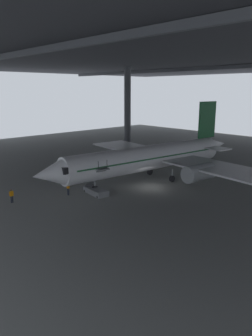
# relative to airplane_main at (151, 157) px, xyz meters

# --- Properties ---
(ground_plane) EXTENTS (110.00, 110.00, 0.00)m
(ground_plane) POSITION_rel_airplane_main_xyz_m (2.07, -2.47, -3.31)
(ground_plane) COLOR slate
(hangar_structure) EXTENTS (121.00, 99.00, 18.36)m
(hangar_structure) POSITION_rel_airplane_main_xyz_m (2.01, 11.26, 14.43)
(hangar_structure) COLOR #4C4F54
(hangar_structure) RESTS_ON ground_plane
(airplane_main) EXTENTS (32.78, 33.79, 10.69)m
(airplane_main) POSITION_rel_airplane_main_xyz_m (0.00, 0.00, 0.00)
(airplane_main) COLOR white
(airplane_main) RESTS_ON ground_plane
(boarding_stairs) EXTENTS (4.17, 1.88, 4.50)m
(boarding_stairs) POSITION_rel_airplane_main_xyz_m (-0.48, -9.40, -2.59)
(boarding_stairs) COLOR slate
(boarding_stairs) RESTS_ON ground_plane
(crew_worker_near_nose) EXTENTS (0.27, 0.54, 1.58)m
(crew_worker_near_nose) POSITION_rel_airplane_main_xyz_m (-4.57, -18.27, -2.41)
(crew_worker_near_nose) COLOR #232838
(crew_worker_near_nose) RESTS_ON ground_plane
(crew_worker_by_stairs) EXTENTS (0.55, 0.24, 1.74)m
(crew_worker_by_stairs) POSITION_rel_airplane_main_xyz_m (-2.45, -12.13, -2.31)
(crew_worker_by_stairs) COLOR #232838
(crew_worker_by_stairs) RESTS_ON ground_plane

